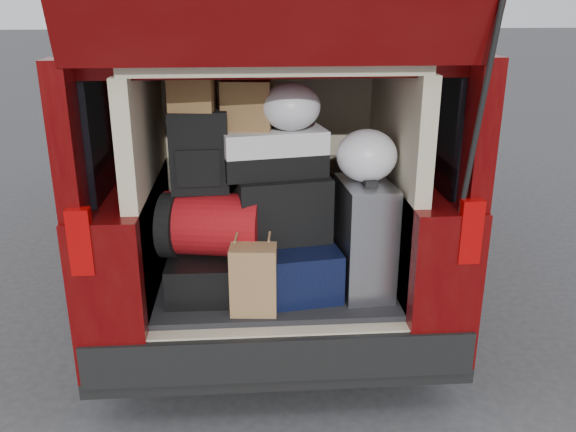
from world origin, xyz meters
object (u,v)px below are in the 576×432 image
navy_hardshell (284,262)px  red_duffel (212,224)px  silver_roller (364,238)px  kraft_bag (254,280)px  black_soft_case (283,208)px  twotone_duffel (273,152)px  backpack (199,152)px  black_hardshell (206,270)px

navy_hardshell → red_duffel: red_duffel is taller
silver_roller → kraft_bag: 0.62m
silver_roller → black_soft_case: (-0.42, 0.11, 0.14)m
red_duffel → twotone_duffel: size_ratio=0.95×
black_soft_case → backpack: 0.52m
black_hardshell → red_duffel: bearing=-12.0°
kraft_bag → backpack: (-0.26, 0.32, 0.56)m
navy_hardshell → kraft_bag: size_ratio=1.74×
black_hardshell → black_soft_case: black_soft_case is taller
backpack → black_soft_case: bearing=-4.3°
backpack → twotone_duffel: size_ratio=0.79×
black_hardshell → kraft_bag: (0.25, -0.28, 0.07)m
kraft_bag → backpack: size_ratio=0.84×
red_duffel → silver_roller: bearing=5.9°
kraft_bag → red_duffel: size_ratio=0.70×
navy_hardshell → black_soft_case: black_soft_case is taller
navy_hardshell → backpack: bearing=167.4°
silver_roller → backpack: bearing=167.4°
navy_hardshell → twotone_duffel: bearing=119.3°
backpack → twotone_duffel: 0.38m
kraft_bag → navy_hardshell: bearing=64.7°
navy_hardshell → backpack: size_ratio=1.45×
navy_hardshell → twotone_duffel: size_ratio=1.15×
navy_hardshell → kraft_bag: 0.34m
kraft_bag → backpack: backpack is taller
backpack → red_duffel: bearing=-48.4°
black_hardshell → twotone_duffel: (0.37, 0.08, 0.62)m
black_hardshell → backpack: (-0.01, 0.04, 0.63)m
navy_hardshell → kraft_bag: bearing=-128.5°
black_soft_case → twotone_duffel: (-0.04, 0.05, 0.29)m
navy_hardshell → silver_roller: (0.41, -0.09, 0.17)m
navy_hardshell → silver_roller: size_ratio=1.01×
silver_roller → kraft_bag: bearing=-165.1°
silver_roller → red_duffel: 0.79m
silver_roller → black_soft_case: bearing=160.9°
silver_roller → backpack: backpack is taller
black_hardshell → navy_hardshell: size_ratio=0.86×
kraft_bag → backpack: bearing=133.6°
navy_hardshell → silver_roller: silver_roller is taller
twotone_duffel → silver_roller: bearing=-29.2°
red_duffel → navy_hardshell: bearing=14.0°
silver_roller → backpack: (-0.83, 0.12, 0.44)m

